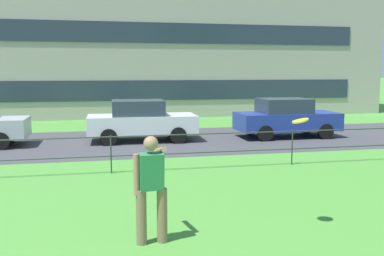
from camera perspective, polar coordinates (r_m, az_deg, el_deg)
The scene contains 7 objects.
street_strip at distance 16.49m, azimuth -2.34°, elevation -1.62°, with size 80.00×6.53×0.01m, color #424247.
park_fence at distance 11.60m, azimuth 1.80°, elevation -2.13°, with size 35.00×0.04×1.00m.
person_thrower at distance 6.62m, azimuth -5.39°, elevation -7.60°, with size 0.51×0.77×1.66m.
frisbee at distance 7.22m, azimuth 14.06°, elevation 0.93°, with size 0.31×0.31×0.09m.
car_white_left at distance 16.32m, azimuth -6.70°, elevation 0.99°, with size 4.04×1.89×1.54m.
car_blue_far_left at distance 17.60m, azimuth 12.28°, elevation 1.34°, with size 4.00×1.82×1.54m.
apartment_building_background at distance 31.67m, azimuth -7.07°, elevation 14.39°, with size 28.68×15.02×12.89m.
Camera 1 is at (-2.76, 0.53, 2.61)m, focal length 40.56 mm.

